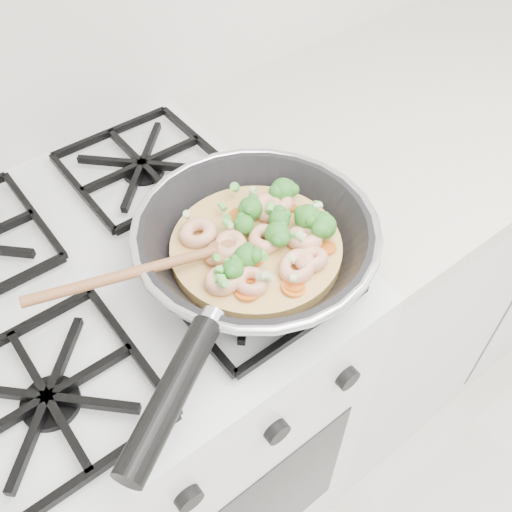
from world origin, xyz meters
TOP-DOWN VIEW (x-y plane):
  - stove at (0.00, 1.70)m, footprint 0.60×0.60m
  - counter_right at (0.80, 1.70)m, footprint 1.00×0.60m
  - skillet at (0.17, 1.56)m, footprint 0.47×0.37m

SIDE VIEW (x-z plane):
  - counter_right at x=0.80m, z-range 0.00..0.90m
  - stove at x=0.00m, z-range 0.00..0.92m
  - skillet at x=0.17m, z-range 0.92..1.01m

